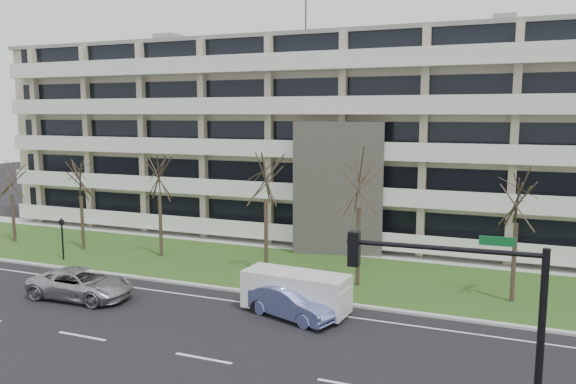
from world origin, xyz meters
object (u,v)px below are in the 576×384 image
at_px(white_van, 297,289).
at_px(traffic_signal, 471,315).
at_px(pedestrian_signal, 62,234).
at_px(blue_sedan, 292,302).
at_px(silver_pickup, 81,284).

distance_m(white_van, traffic_signal, 12.49).
bearing_deg(pedestrian_signal, white_van, -26.74).
bearing_deg(blue_sedan, traffic_signal, -114.47).
height_order(white_van, traffic_signal, traffic_signal).
distance_m(traffic_signal, pedestrian_signal, 28.93).
distance_m(silver_pickup, blue_sedan, 11.29).
xyz_separation_m(silver_pickup, traffic_signal, (19.62, -6.67, 3.32)).
distance_m(white_van, pedestrian_signal, 18.04).
distance_m(blue_sedan, pedestrian_signal, 18.20).
bearing_deg(blue_sedan, silver_pickup, 116.33).
bearing_deg(white_van, pedestrian_signal, 173.51).
xyz_separation_m(white_van, pedestrian_signal, (-17.69, 3.47, 0.60)).
relative_size(traffic_signal, pedestrian_signal, 2.25).
height_order(silver_pickup, traffic_signal, traffic_signal).
xyz_separation_m(traffic_signal, pedestrian_signal, (-26.11, 12.25, -2.30)).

